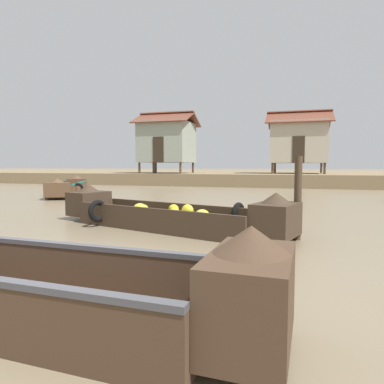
% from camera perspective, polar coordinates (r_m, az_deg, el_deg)
% --- Properties ---
extents(ground_plane, '(300.00, 300.00, 0.00)m').
position_cam_1_polar(ground_plane, '(13.32, 5.09, -1.70)').
color(ground_plane, '#7A6B51').
extents(riverbank_strip, '(160.00, 20.00, 0.84)m').
position_cam_1_polar(riverbank_strip, '(32.13, 11.91, 2.52)').
color(riverbank_strip, '#7F6B4C').
rests_on(riverbank_strip, ground).
extents(banana_boat, '(5.80, 2.59, 0.92)m').
position_cam_1_polar(banana_boat, '(7.73, -4.42, -3.72)').
color(banana_boat, '#3D2D21').
rests_on(banana_boat, ground).
extents(cargo_boat_upstream, '(2.96, 4.85, 0.91)m').
position_cam_1_polar(cargo_boat_upstream, '(17.35, -19.76, 0.54)').
color(cargo_boat_upstream, brown).
rests_on(cargo_boat_upstream, ground).
extents(stilt_house_left, '(4.26, 4.01, 4.58)m').
position_cam_1_polar(stilt_house_left, '(26.39, -4.14, 8.29)').
color(stilt_house_left, '#4C3826').
rests_on(stilt_house_left, riverbank_strip).
extents(stilt_house_mid_left, '(4.53, 3.97, 4.52)m').
position_cam_1_polar(stilt_house_mid_left, '(26.45, 17.17, 7.93)').
color(stilt_house_mid_left, '#4C3826').
rests_on(stilt_house_mid_left, riverbank_strip).
extents(vendor_person, '(0.44, 0.44, 1.66)m').
position_cam_1_polar(vendor_person, '(25.29, -6.23, 5.16)').
color(vendor_person, '#332D28').
rests_on(vendor_person, riverbank_strip).
extents(mooring_post, '(0.14, 0.14, 1.58)m').
position_cam_1_polar(mooring_post, '(6.80, 17.07, -1.01)').
color(mooring_post, '#423323').
rests_on(mooring_post, ground).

